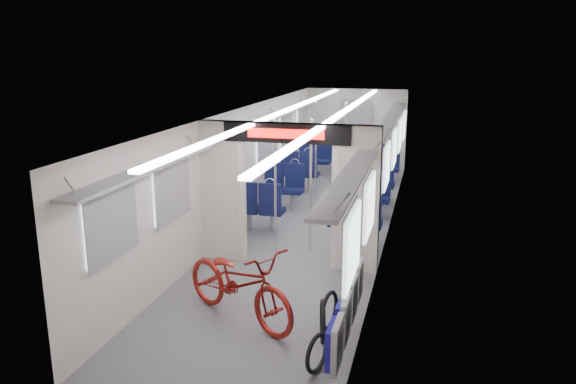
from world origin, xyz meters
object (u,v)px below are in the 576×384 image
object	(u,v)px
bike_hoop_c	(329,312)
stanchion_near_right	(311,187)
flip_bench	(347,308)
seat_bay_far_left	(308,162)
stanchion_near_left	(275,186)
stanchion_far_right	(344,155)
seat_bay_near_right	(362,202)
stanchion_far_left	(316,151)
bicycle	(239,283)
bike_hoop_b	(323,324)
seat_bay_far_right	(377,170)
bike_hoop_a	(317,355)
seat_bay_near_left	(272,193)

from	to	relation	value
bike_hoop_c	stanchion_near_right	xyz separation A→B (m)	(-0.82, 2.64, 0.93)
flip_bench	seat_bay_far_left	bearing A→B (deg)	105.39
stanchion_near_left	stanchion_far_right	distance (m)	3.26
seat_bay_far_left	seat_bay_near_right	bearing A→B (deg)	-62.97
stanchion_far_left	stanchion_far_right	xyz separation A→B (m)	(0.70, -0.30, 0.00)
bicycle	flip_bench	distance (m)	1.55
stanchion_near_right	stanchion_near_left	bearing A→B (deg)	-171.58
bike_hoop_b	stanchion_far_left	size ratio (longest dim) A/B	0.23
bike_hoop_b	stanchion_far_left	world-z (taller)	stanchion_far_left
seat_bay_far_right	stanchion_near_left	distance (m)	4.80
seat_bay_far_left	stanchion_near_right	xyz separation A→B (m)	(1.17, -5.11, 0.61)
flip_bench	seat_bay_far_right	bearing A→B (deg)	93.11
bicycle	stanchion_far_right	world-z (taller)	stanchion_far_right
bike_hoop_a	bike_hoop_c	xyz separation A→B (m)	(-0.05, 1.00, 0.02)
bike_hoop_a	seat_bay_far_right	size ratio (longest dim) A/B	0.21
seat_bay_far_right	stanchion_near_right	size ratio (longest dim) A/B	0.95
stanchion_far_right	stanchion_near_left	bearing A→B (deg)	-102.08
bike_hoop_c	seat_bay_near_left	world-z (taller)	seat_bay_near_left
flip_bench	bike_hoop_a	distance (m)	0.63
seat_bay_near_left	stanchion_far_left	bearing A→B (deg)	71.25
stanchion_near_right	stanchion_far_right	distance (m)	3.10
bike_hoop_b	seat_bay_near_left	xyz separation A→B (m)	(-1.97, 4.74, 0.30)
bicycle	seat_bay_far_right	world-z (taller)	seat_bay_far_right
stanchion_near_right	flip_bench	bearing A→B (deg)	-70.79
flip_bench	stanchion_near_left	distance (m)	3.60
bicycle	seat_bay_near_left	xyz separation A→B (m)	(-0.83, 4.43, 0.02)
bike_hoop_a	stanchion_far_left	size ratio (longest dim) A/B	0.20
bike_hoop_c	seat_bay_near_left	xyz separation A→B (m)	(-1.99, 4.39, 0.31)
flip_bench	stanchion_far_left	xyz separation A→B (m)	(-1.73, 6.61, 0.57)
bike_hoop_c	seat_bay_near_left	bearing A→B (deg)	114.39
bicycle	bike_hoop_c	size ratio (longest dim) A/B	3.91
bicycle	seat_bay_near_right	size ratio (longest dim) A/B	0.89
seat_bay_near_left	stanchion_far_right	world-z (taller)	stanchion_far_right
seat_bay_near_left	seat_bay_far_left	distance (m)	3.37
seat_bay_far_right	stanchion_far_right	xyz separation A→B (m)	(-0.61, -1.40, 0.59)
flip_bench	stanchion_far_left	bearing A→B (deg)	104.66
bicycle	seat_bay_near_right	bearing A→B (deg)	16.00
bicycle	bike_hoop_c	distance (m)	1.20
bike_hoop_a	seat_bay_near_left	bearing A→B (deg)	110.73
bike_hoop_a	stanchion_far_right	size ratio (longest dim) A/B	0.20
seat_bay_near_left	stanchion_far_right	xyz separation A→B (m)	(1.26, 1.36, 0.61)
bike_hoop_c	bike_hoop_b	bearing A→B (deg)	-92.80
bike_hoop_a	seat_bay_far_left	world-z (taller)	seat_bay_far_left
seat_bay_near_right	seat_bay_far_left	world-z (taller)	seat_bay_near_right
bicycle	stanchion_near_right	distance (m)	2.78
seat_bay_far_right	seat_bay_near_right	bearing A→B (deg)	-90.00
bike_hoop_b	seat_bay_near_right	distance (m)	4.45
stanchion_far_right	bike_hoop_c	bearing A→B (deg)	-82.81
flip_bench	stanchion_far_right	bearing A→B (deg)	99.23
bike_hoop_b	flip_bench	bearing A→B (deg)	-34.21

